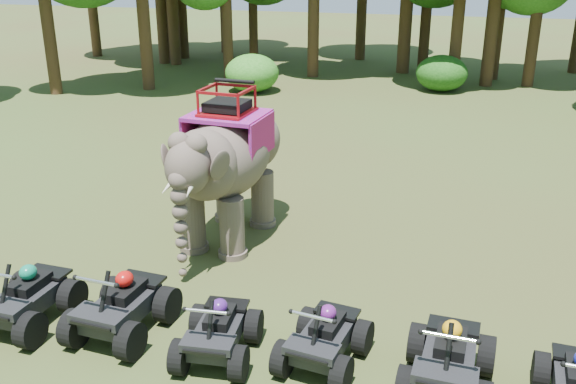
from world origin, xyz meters
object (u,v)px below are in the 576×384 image
Objects in this scene: atv_2 at (218,324)px; atv_3 at (324,331)px; atv_0 at (24,290)px; elephant at (228,164)px; atv_1 at (121,298)px; atv_4 at (449,351)px.

atv_3 reaches higher than atv_2.
atv_2 is at bearing 2.29° from atv_0.
elephant is 2.60× the size of atv_2.
atv_4 is (5.55, -0.11, -0.01)m from atv_1.
atv_1 is at bearing 168.48° from atv_2.
atv_0 is 3.67m from atv_2.
elephant is 5.39m from atv_3.
elephant reaches higher than atv_4.
atv_1 is at bearing -170.35° from atv_3.
atv_2 is 0.89× the size of atv_4.
atv_3 is (1.73, 0.26, 0.01)m from atv_2.
atv_3 is 1.96m from atv_4.
atv_2 is 3.69m from atv_4.
atv_1 is 1.12× the size of atv_3.
elephant is 4.42m from atv_1.
atv_3 is at bearing 179.41° from atv_4.
atv_3 is at bearing 3.72° from atv_2.
atv_2 is 0.99× the size of atv_3.
atv_1 is at bearing -91.62° from elephant.
atv_0 reaches higher than atv_3.
atv_2 is at bearing -162.45° from atv_3.
elephant reaches higher than atv_0.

